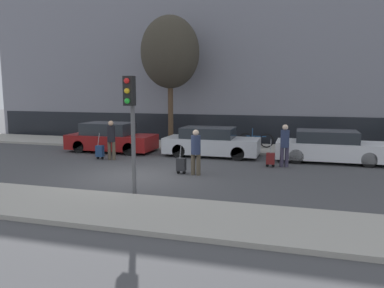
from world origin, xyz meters
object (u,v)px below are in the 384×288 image
parked_car_1 (211,143)px  trolley_left (100,151)px  parked_bicycle (256,140)px  bare_tree_near_crossing (170,53)px  parked_car_2 (330,147)px  traffic_light (131,111)px  trolley_right (270,159)px  trolley_center (181,164)px  parked_car_0 (111,138)px  pedestrian_right (285,143)px  pedestrian_center (196,149)px  pedestrian_left (111,138)px

parked_car_1 → trolley_left: 4.96m
parked_car_1 → parked_bicycle: bearing=54.5°
parked_bicycle → bare_tree_near_crossing: (-4.61, 0.10, 4.46)m
parked_car_2 → traffic_light: (-5.72, -7.04, 1.79)m
trolley_right → trolley_center: bearing=-144.6°
parked_bicycle → traffic_light: bearing=-104.0°
trolley_left → bare_tree_near_crossing: size_ratio=0.17×
trolley_center → parked_bicycle: (1.93, 6.38, 0.15)m
parked_car_1 → trolley_right: 3.35m
parked_car_1 → trolley_right: (2.82, -1.78, -0.29)m
trolley_center → trolley_right: bearing=35.4°
trolley_left → trolley_center: bearing=-22.3°
parked_car_0 → pedestrian_right: 8.48m
parked_car_1 → pedestrian_right: 3.71m
trolley_center → parked_car_2: bearing=36.6°
pedestrian_center → parked_bicycle: 6.57m
pedestrian_left → trolley_left: (-0.55, -0.04, -0.60)m
bare_tree_near_crossing → trolley_right: bearing=-37.6°
bare_tree_near_crossing → trolley_center: bearing=-67.6°
parked_car_0 → trolley_right: parked_car_0 is taller
parked_car_2 → trolley_right: 2.92m
pedestrian_left → parked_bicycle: (5.68, 4.58, -0.47)m
trolley_left → pedestrian_center: bearing=-20.2°
trolley_right → bare_tree_near_crossing: bare_tree_near_crossing is taller
parked_car_0 → parked_car_2: (10.12, 0.12, -0.03)m
parked_car_0 → traffic_light: 8.39m
trolley_center → pedestrian_right: size_ratio=0.67×
parked_car_2 → trolley_left: parked_car_2 is taller
parked_car_2 → traffic_light: 9.25m
traffic_light → bare_tree_near_crossing: bare_tree_near_crossing is taller
trolley_right → traffic_light: 6.61m
traffic_light → bare_tree_near_crossing: bearing=103.1°
trolley_right → parked_bicycle: 4.39m
pedestrian_right → traffic_light: traffic_light is taller
pedestrian_center → trolley_center: 0.79m
pedestrian_right → parked_bicycle: size_ratio=0.95×
traffic_light → parked_bicycle: 9.99m
parked_car_0 → trolley_left: 2.13m
pedestrian_right → bare_tree_near_crossing: bare_tree_near_crossing is taller
parked_car_0 → parked_bicycle: size_ratio=2.40×
pedestrian_right → traffic_light: size_ratio=0.50×
pedestrian_left → traffic_light: traffic_light is taller
traffic_light → bare_tree_near_crossing: 10.19m
parked_car_2 → pedestrian_right: pedestrian_right is taller
parked_car_0 → trolley_right: (7.83, -1.67, -0.33)m
parked_car_1 → parked_car_2: parked_car_2 is taller
trolley_right → pedestrian_right: bearing=20.3°
parked_car_1 → parked_bicycle: parked_car_1 is taller
traffic_light → pedestrian_center: bearing=72.3°
traffic_light → parked_bicycle: (2.38, 9.51, -1.92)m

